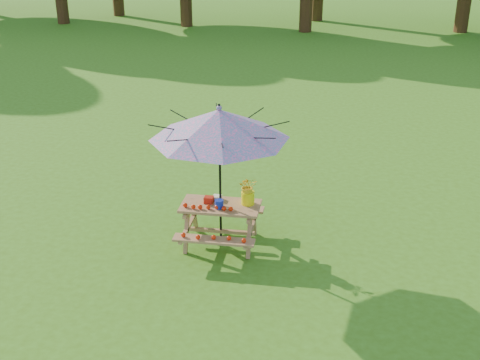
# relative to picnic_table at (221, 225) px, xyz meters

# --- Properties ---
(ground) EXTENTS (120.00, 120.00, 0.00)m
(ground) POSITION_rel_picnic_table_xyz_m (0.53, -2.64, -0.33)
(ground) COLOR #3B6C14
(ground) RESTS_ON ground
(picnic_table) EXTENTS (1.20, 1.32, 0.67)m
(picnic_table) POSITION_rel_picnic_table_xyz_m (0.00, 0.00, 0.00)
(picnic_table) COLOR olive
(picnic_table) RESTS_ON ground
(patio_umbrella) EXTENTS (2.48, 2.48, 2.25)m
(patio_umbrella) POSITION_rel_picnic_table_xyz_m (0.00, 0.00, 1.62)
(patio_umbrella) COLOR black
(patio_umbrella) RESTS_ON ground
(produce_bins) EXTENTS (0.32, 0.41, 0.13)m
(produce_bins) POSITION_rel_picnic_table_xyz_m (-0.08, 0.01, 0.40)
(produce_bins) COLOR #B41E0E
(produce_bins) RESTS_ON picnic_table
(tomatoes_row) EXTENTS (0.77, 0.13, 0.07)m
(tomatoes_row) POSITION_rel_picnic_table_xyz_m (-0.15, -0.18, 0.38)
(tomatoes_row) COLOR red
(tomatoes_row) RESTS_ON picnic_table
(flower_bucket) EXTENTS (0.33, 0.30, 0.44)m
(flower_bucket) POSITION_rel_picnic_table_xyz_m (0.41, 0.10, 0.58)
(flower_bucket) COLOR #F0F00C
(flower_bucket) RESTS_ON picnic_table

